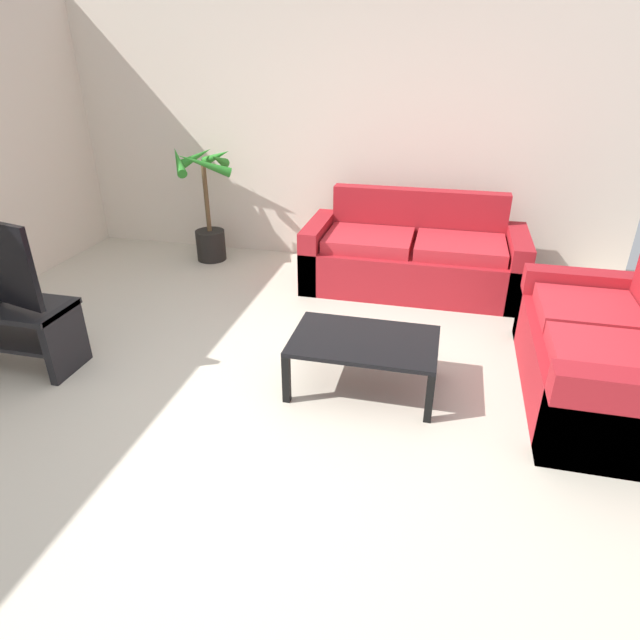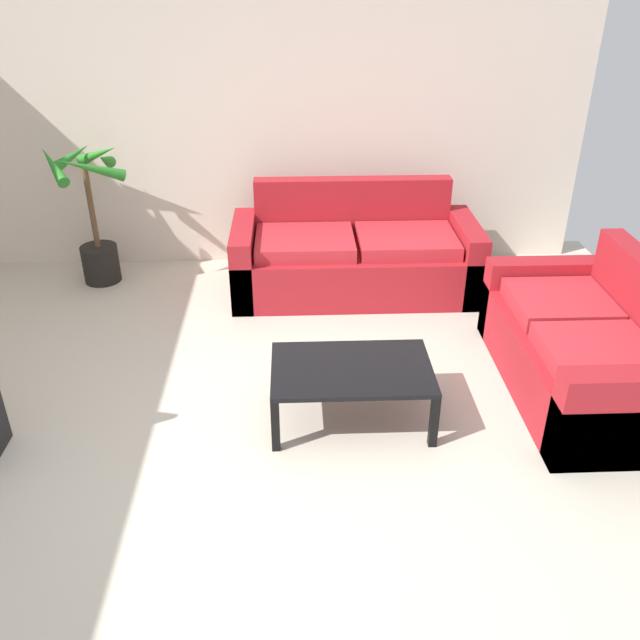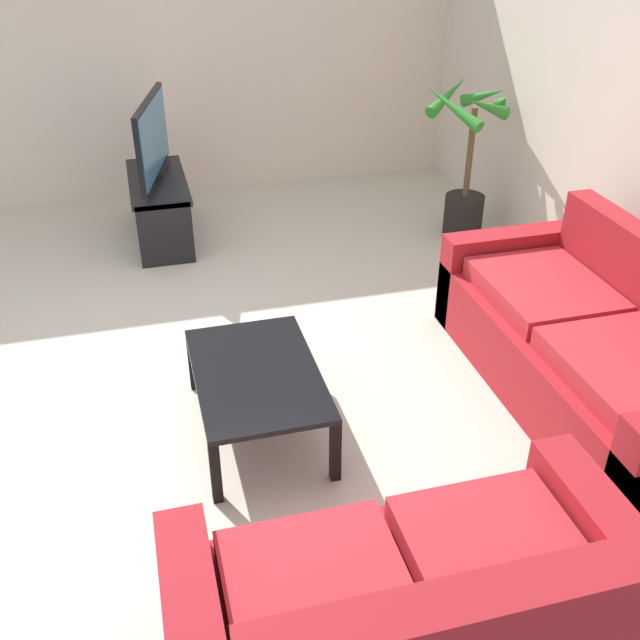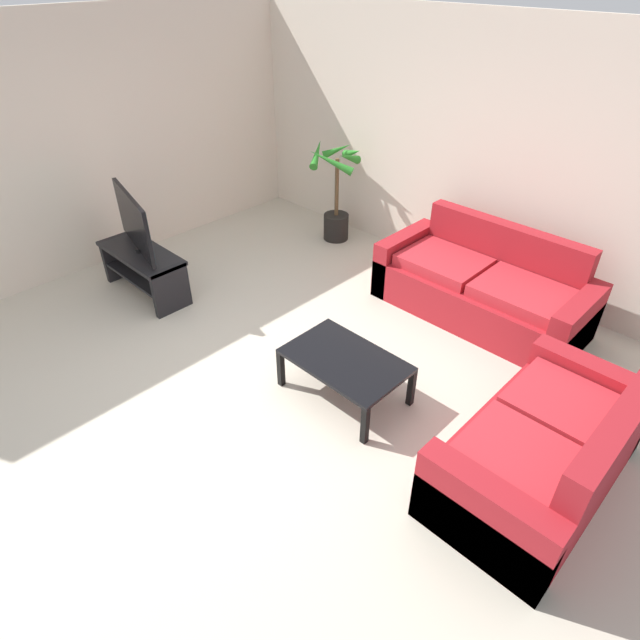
# 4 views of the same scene
# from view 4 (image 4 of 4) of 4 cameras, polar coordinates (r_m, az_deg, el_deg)

# --- Properties ---
(ground_plane) EXTENTS (6.60, 6.60, 0.00)m
(ground_plane) POSITION_cam_4_polar(r_m,az_deg,el_deg) (4.73, -7.17, -6.31)
(ground_plane) COLOR beige
(wall_back) EXTENTS (6.00, 0.06, 2.70)m
(wall_back) POSITION_cam_4_polar(r_m,az_deg,el_deg) (6.12, 14.98, 17.27)
(wall_back) COLOR beige
(wall_back) RESTS_ON ground
(wall_left) EXTENTS (0.06, 6.00, 2.70)m
(wall_left) POSITION_cam_4_polar(r_m,az_deg,el_deg) (6.49, -25.99, 16.01)
(wall_left) COLOR beige
(wall_left) RESTS_ON ground
(couch_main) EXTENTS (2.08, 0.90, 0.90)m
(couch_main) POSITION_cam_4_polar(r_m,az_deg,el_deg) (5.58, 17.12, 3.20)
(couch_main) COLOR maroon
(couch_main) RESTS_ON ground
(couch_loveseat) EXTENTS (0.90, 1.69, 0.90)m
(couch_loveseat) POSITION_cam_4_polar(r_m,az_deg,el_deg) (4.00, 23.04, -13.11)
(couch_loveseat) COLOR maroon
(couch_loveseat) RESTS_ON ground
(tv_stand) EXTENTS (1.10, 0.45, 0.50)m
(tv_stand) POSITION_cam_4_polar(r_m,az_deg,el_deg) (6.00, -18.57, 5.55)
(tv_stand) COLOR black
(tv_stand) RESTS_ON ground
(tv) EXTENTS (1.04, 0.29, 0.64)m
(tv) POSITION_cam_4_polar(r_m,az_deg,el_deg) (5.78, -19.48, 9.96)
(tv) COLOR black
(tv) RESTS_ON tv_stand
(coffee_table) EXTENTS (0.99, 0.64, 0.38)m
(coffee_table) POSITION_cam_4_polar(r_m,az_deg,el_deg) (4.33, 2.74, -4.65)
(coffee_table) COLOR black
(coffee_table) RESTS_ON ground
(potted_palm) EXTENTS (0.78, 0.72, 1.25)m
(potted_palm) POSITION_cam_4_polar(r_m,az_deg,el_deg) (6.80, 1.74, 12.82)
(potted_palm) COLOR black
(potted_palm) RESTS_ON ground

